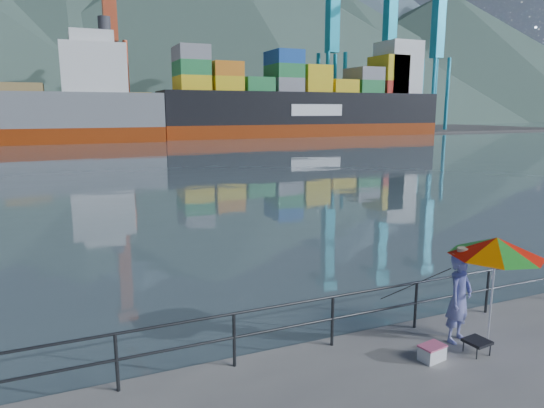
{
  "coord_description": "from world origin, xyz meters",
  "views": [
    {
      "loc": [
        -3.5,
        -5.9,
        4.52
      ],
      "look_at": [
        1.56,
        6.0,
        2.0
      ],
      "focal_mm": 32.0,
      "sensor_mm": 36.0,
      "label": 1
    }
  ],
  "objects_px": {
    "container_ship": "(314,102)",
    "fisherman": "(459,298)",
    "beach_umbrella": "(496,247)",
    "cooler_bag": "(432,353)"
  },
  "relations": [
    {
      "from": "beach_umbrella",
      "to": "container_ship",
      "type": "relative_size",
      "value": 0.04
    },
    {
      "from": "container_ship",
      "to": "beach_umbrella",
      "type": "bearing_deg",
      "value": -115.43
    },
    {
      "from": "container_ship",
      "to": "fisherman",
      "type": "bearing_deg",
      "value": -115.84
    },
    {
      "from": "fisherman",
      "to": "beach_umbrella",
      "type": "relative_size",
      "value": 0.82
    },
    {
      "from": "fisherman",
      "to": "cooler_bag",
      "type": "distance_m",
      "value": 1.31
    },
    {
      "from": "fisherman",
      "to": "beach_umbrella",
      "type": "xyz_separation_m",
      "value": [
        0.51,
        -0.31,
        1.08
      ]
    },
    {
      "from": "beach_umbrella",
      "to": "cooler_bag",
      "type": "distance_m",
      "value": 2.36
    },
    {
      "from": "fisherman",
      "to": "container_ship",
      "type": "relative_size",
      "value": 0.03
    },
    {
      "from": "cooler_bag",
      "to": "container_ship",
      "type": "relative_size",
      "value": 0.01
    },
    {
      "from": "cooler_bag",
      "to": "container_ship",
      "type": "distance_m",
      "value": 83.81
    }
  ]
}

